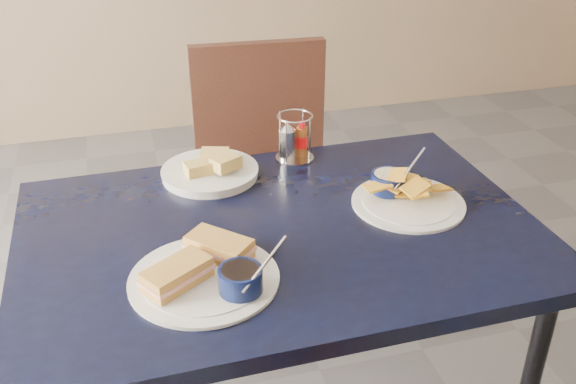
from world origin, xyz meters
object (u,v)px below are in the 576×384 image
object	(u,v)px
plantain_plate	(402,194)
condiment_caddy	(293,141)
sandwich_plate	(208,271)
chair_far	(264,169)
dining_table	(280,251)
bread_basket	(211,171)

from	to	relation	value
plantain_plate	condiment_caddy	bearing A→B (deg)	122.90
plantain_plate	condiment_caddy	world-z (taller)	condiment_caddy
sandwich_plate	plantain_plate	bearing A→B (deg)	20.69
chair_far	dining_table	bearing A→B (deg)	-100.06
plantain_plate	bread_basket	bearing A→B (deg)	149.69
plantain_plate	dining_table	bearing A→B (deg)	-172.94
condiment_caddy	plantain_plate	bearing A→B (deg)	-57.10
dining_table	plantain_plate	world-z (taller)	plantain_plate
chair_far	sandwich_plate	bearing A→B (deg)	-110.69
chair_far	bread_basket	distance (m)	0.50
chair_far	plantain_plate	xyz separation A→B (m)	(0.21, -0.64, 0.22)
chair_far	bread_basket	world-z (taller)	chair_far
dining_table	condiment_caddy	bearing A→B (deg)	69.59
chair_far	bread_basket	bearing A→B (deg)	-121.75
sandwich_plate	plantain_plate	size ratio (longest dim) A/B	1.14
chair_far	plantain_plate	distance (m)	0.71
sandwich_plate	condiment_caddy	world-z (taller)	condiment_caddy
plantain_plate	condiment_caddy	distance (m)	0.37
bread_basket	sandwich_plate	bearing A→B (deg)	-100.04
chair_far	sandwich_plate	distance (m)	0.92
bread_basket	chair_far	bearing A→B (deg)	58.25
dining_table	condiment_caddy	distance (m)	0.39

